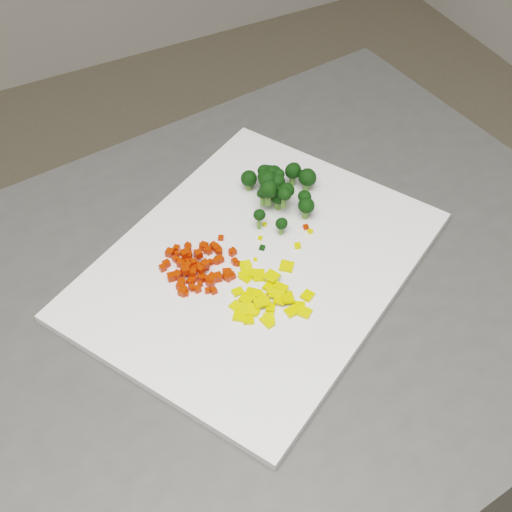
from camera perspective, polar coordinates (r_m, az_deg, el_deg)
name	(u,v)px	position (r m, az deg, el deg)	size (l,w,h in m)	color
counter_block	(239,478)	(1.20, -1.38, -17.31)	(0.94, 0.66, 0.90)	#434341
cutting_board	(256,265)	(0.84, 0.00, -0.71)	(0.41, 0.32, 0.01)	white
carrot_pile	(199,261)	(0.82, -4.62, -0.38)	(0.09, 0.09, 0.03)	#C21A02
pepper_pile	(274,291)	(0.80, 1.43, -2.86)	(0.10, 0.10, 0.01)	yellow
broccoli_pile	(277,191)	(0.89, 1.72, 5.26)	(0.11, 0.11, 0.05)	black
carrot_cube_0	(229,274)	(0.82, -2.19, -1.44)	(0.01, 0.01, 0.01)	#C21A02
carrot_cube_1	(190,281)	(0.82, -5.33, -2.03)	(0.01, 0.01, 0.01)	#C21A02
carrot_cube_2	(194,273)	(0.82, -5.02, -1.38)	(0.01, 0.01, 0.01)	#C21A02
carrot_cube_3	(177,254)	(0.85, -6.32, 0.16)	(0.01, 0.01, 0.01)	#C21A02
carrot_cube_4	(183,292)	(0.81, -5.88, -2.88)	(0.01, 0.01, 0.01)	#C21A02
carrot_cube_5	(195,266)	(0.83, -4.89, -0.81)	(0.01, 0.01, 0.01)	#C21A02
carrot_cube_6	(201,269)	(0.82, -4.44, -1.07)	(0.01, 0.01, 0.01)	#C21A02
carrot_cube_7	(210,262)	(0.84, -3.66, -0.50)	(0.01, 0.01, 0.01)	#C21A02
carrot_cube_8	(163,268)	(0.83, -7.47, -0.95)	(0.01, 0.01, 0.01)	#C21A02
carrot_cube_9	(220,259)	(0.84, -2.89, -0.26)	(0.01, 0.01, 0.01)	#C21A02
carrot_cube_10	(212,277)	(0.82, -3.53, -1.65)	(0.01, 0.01, 0.01)	#C21A02
carrot_cube_11	(226,273)	(0.82, -2.38, -1.39)	(0.01, 0.01, 0.01)	#C21A02
carrot_cube_12	(188,260)	(0.84, -5.42, -0.35)	(0.01, 0.01, 0.01)	#C21A02
carrot_cube_13	(193,272)	(0.82, -5.09, -1.28)	(0.01, 0.01, 0.01)	#C21A02
carrot_cube_14	(207,250)	(0.85, -3.90, 0.48)	(0.01, 0.01, 0.01)	#C21A02
carrot_cube_15	(205,247)	(0.85, -4.14, 0.68)	(0.01, 0.01, 0.01)	#C21A02
carrot_cube_16	(170,253)	(0.85, -6.91, 0.25)	(0.01, 0.01, 0.01)	#C21A02
carrot_cube_17	(228,278)	(0.82, -2.26, -1.74)	(0.01, 0.01, 0.01)	#C21A02
carrot_cube_18	(216,248)	(0.85, -3.20, 0.63)	(0.01, 0.01, 0.01)	#C21A02
carrot_cube_19	(182,282)	(0.82, -5.93, -2.05)	(0.01, 0.01, 0.01)	#C21A02
carrot_cube_20	(188,246)	(0.85, -5.47, 0.83)	(0.01, 0.01, 0.01)	#C21A02
carrot_cube_21	(200,284)	(0.81, -4.51, -2.26)	(0.01, 0.01, 0.01)	#C21A02
carrot_cube_22	(212,280)	(0.82, -3.58, -1.92)	(0.01, 0.01, 0.01)	#C21A02
carrot_cube_23	(165,264)	(0.84, -7.26, -0.65)	(0.01, 0.01, 0.01)	#C21A02
carrot_cube_24	(197,289)	(0.81, -4.72, -2.67)	(0.01, 0.01, 0.01)	#C21A02
carrot_cube_25	(167,263)	(0.84, -7.15, -0.59)	(0.01, 0.01, 0.01)	#C21A02
carrot_cube_26	(193,280)	(0.82, -5.10, -1.90)	(0.01, 0.01, 0.01)	#C21A02
carrot_cube_27	(216,261)	(0.84, -3.21, -0.42)	(0.01, 0.01, 0.01)	#C21A02
carrot_cube_28	(202,277)	(0.82, -4.37, -1.72)	(0.01, 0.01, 0.01)	#C21A02
carrot_cube_29	(185,268)	(0.83, -5.68, -0.94)	(0.01, 0.01, 0.01)	#C21A02
carrot_cube_30	(186,270)	(0.82, -5.63, -1.15)	(0.01, 0.01, 0.01)	#C21A02
carrot_cube_31	(237,263)	(0.83, -1.53, -0.59)	(0.01, 0.01, 0.01)	#C21A02
carrot_cube_32	(186,254)	(0.84, -5.64, 0.18)	(0.01, 0.01, 0.01)	#C21A02
carrot_cube_33	(211,278)	(0.82, -3.63, -1.75)	(0.01, 0.01, 0.01)	#C21A02
carrot_cube_34	(235,262)	(0.83, -1.71, -0.45)	(0.01, 0.01, 0.01)	#C21A02
carrot_cube_35	(218,277)	(0.82, -3.08, -1.72)	(0.01, 0.01, 0.01)	#C21A02
carrot_cube_36	(181,263)	(0.84, -6.00, -0.57)	(0.01, 0.01, 0.01)	#C21A02
carrot_cube_37	(205,265)	(0.82, -4.10, -0.72)	(0.01, 0.01, 0.01)	#C21A02
carrot_cube_38	(192,288)	(0.81, -5.13, -2.53)	(0.01, 0.01, 0.01)	#C21A02
carrot_cube_39	(204,246)	(0.85, -4.19, 0.77)	(0.01, 0.01, 0.01)	#C21A02
carrot_cube_40	(184,270)	(0.82, -5.75, -1.11)	(0.01, 0.01, 0.01)	#C21A02
carrot_cube_41	(203,247)	(0.85, -4.30, 0.74)	(0.01, 0.01, 0.01)	#C21A02
carrot_cube_42	(232,254)	(0.84, -1.95, 0.16)	(0.01, 0.01, 0.01)	#C21A02
carrot_cube_43	(192,273)	(0.81, -5.11, -1.34)	(0.01, 0.01, 0.01)	#C21A02
carrot_cube_44	(177,275)	(0.82, -6.30, -1.54)	(0.01, 0.01, 0.01)	#C21A02
carrot_cube_45	(183,289)	(0.81, -5.85, -2.67)	(0.01, 0.01, 0.01)	#C21A02
carrot_cube_46	(180,286)	(0.81, -6.06, -2.37)	(0.01, 0.01, 0.01)	#C21A02
carrot_cube_47	(206,265)	(0.83, -4.02, -0.72)	(0.01, 0.01, 0.01)	#C21A02
carrot_cube_48	(185,254)	(0.83, -5.72, 0.17)	(0.01, 0.01, 0.01)	#C21A02
carrot_cube_49	(194,262)	(0.83, -4.98, -0.50)	(0.01, 0.01, 0.01)	#C21A02
carrot_cube_50	(196,253)	(0.85, -4.80, 0.22)	(0.01, 0.01, 0.01)	#C21A02
carrot_cube_51	(171,277)	(0.82, -6.79, -1.68)	(0.01, 0.01, 0.01)	#C21A02
carrot_cube_52	(192,281)	(0.82, -5.15, -2.04)	(0.01, 0.01, 0.01)	#C21A02
carrot_cube_53	(192,275)	(0.82, -5.16, -1.50)	(0.01, 0.01, 0.01)	#C21A02
carrot_cube_54	(198,254)	(0.83, -4.63, 0.17)	(0.01, 0.01, 0.01)	#C21A02
carrot_cube_55	(189,255)	(0.84, -5.41, 0.05)	(0.01, 0.01, 0.01)	#C21A02
carrot_cube_56	(200,265)	(0.83, -4.54, -0.75)	(0.01, 0.01, 0.01)	#C21A02
carrot_cube_57	(233,252)	(0.84, -1.88, 0.34)	(0.01, 0.01, 0.01)	#C21A02
carrot_cube_58	(209,252)	(0.85, -3.79, 0.36)	(0.01, 0.01, 0.01)	#C21A02
carrot_cube_59	(232,276)	(0.82, -1.92, -1.60)	(0.01, 0.01, 0.01)	#C21A02
carrot_cube_60	(189,248)	(0.85, -5.42, 0.61)	(0.01, 0.01, 0.01)	#C21A02
carrot_cube_61	(209,280)	(0.82, -3.80, -1.92)	(0.01, 0.01, 0.01)	#C21A02
carrot_cube_62	(207,291)	(0.81, -3.90, -2.78)	(0.01, 0.01, 0.01)	#C21A02
carrot_cube_63	(205,262)	(0.84, -4.09, -0.49)	(0.01, 0.01, 0.01)	#C21A02
carrot_cube_64	(218,276)	(0.82, -3.03, -1.58)	(0.01, 0.01, 0.01)	#C21A02
carrot_cube_65	(214,291)	(0.81, -3.40, -2.80)	(0.01, 0.01, 0.01)	#C21A02
carrot_cube_66	(219,251)	(0.85, -2.95, 0.37)	(0.01, 0.01, 0.01)	#C21A02
carrot_cube_67	(186,293)	(0.81, -5.62, -2.98)	(0.01, 0.01, 0.01)	#C21A02
carrot_cube_68	(214,246)	(0.85, -3.42, 0.84)	(0.01, 0.01, 0.01)	#C21A02
carrot_cube_69	(176,259)	(0.84, -6.44, -0.26)	(0.01, 0.01, 0.01)	#C21A02
carrot_cube_70	(214,278)	(0.82, -3.37, -1.74)	(0.01, 0.01, 0.01)	#C21A02
carrot_cube_71	(227,275)	(0.82, -2.32, -1.56)	(0.01, 0.01, 0.01)	#C21A02
carrot_cube_72	(188,265)	(0.82, -5.46, -0.74)	(0.01, 0.01, 0.01)	#C21A02
carrot_cube_73	(177,248)	(0.85, -6.38, 0.61)	(0.01, 0.01, 0.01)	#C21A02
carrot_cube_74	(210,283)	(0.81, -3.69, -2.18)	(0.01, 0.01, 0.01)	#C21A02
pepper_chunk_0	(287,266)	(0.83, 2.46, -0.83)	(0.02, 0.02, 0.00)	yellow
pepper_chunk_1	(259,275)	(0.82, 0.23, -1.57)	(0.02, 0.01, 0.00)	yellow
pepper_chunk_2	(247,299)	(0.80, -0.75, -3.46)	(0.02, 0.01, 0.00)	yellow
pepper_chunk_3	(264,300)	(0.80, 0.63, -3.52)	(0.02, 0.01, 0.00)	yellow
pepper_chunk_4	(246,267)	(0.83, -0.81, -0.92)	(0.01, 0.01, 0.00)	yellow
pepper_chunk_5	(248,320)	(0.78, -0.61, -5.13)	(0.01, 0.01, 0.00)	yellow
pepper_chunk_6	(237,307)	(0.79, -1.50, -4.13)	(0.02, 0.01, 0.00)	yellow
pepper_chunk_7	(260,302)	(0.79, 0.32, -3.71)	(0.01, 0.01, 0.00)	yellow
pepper_chunk_8	(292,311)	(0.79, 2.88, -4.45)	(0.01, 0.01, 0.00)	yellow
pepper_chunk_9	(252,310)	(0.79, -0.35, -4.35)	(0.01, 0.02, 0.00)	yellow
pepper_chunk_10	(277,293)	(0.80, 1.68, -2.97)	(0.02, 0.01, 0.00)	yellow
pepper_chunk_11	(270,308)	(0.79, 1.15, -4.17)	(0.01, 0.01, 0.00)	yellow
pepper_chunk_12	(299,307)	(0.79, 3.48, -4.10)	(0.02, 0.01, 0.00)	yellow
pepper_chunk_13	(269,318)	(0.78, 1.05, -4.98)	(0.01, 0.01, 0.00)	yellow
pepper_chunk_14	(245,278)	(0.82, -0.87, -1.77)	(0.01, 0.01, 0.00)	yellow
pepper_chunk_15	(281,287)	(0.81, 2.01, -2.52)	(0.02, 0.01, 0.00)	yellow
pepper_chunk_16	(271,286)	(0.81, 1.25, -2.44)	(0.02, 0.02, 0.00)	yellow
pepper_chunk_17	(308,296)	(0.80, 4.15, -3.18)	(0.01, 0.01, 0.00)	yellow
pepper_chunk_18	(245,275)	(0.82, -0.88, -1.54)	(0.01, 0.01, 0.00)	yellow
pepper_chunk_19	(247,274)	(0.82, -0.71, -1.41)	(0.01, 0.01, 0.00)	yellow
pepper_chunk_20	(288,298)	(0.80, 2.59, -3.40)	(0.02, 0.01, 0.00)	yellow
pepper_chunk_21	(238,292)	(0.81, -1.47, -2.88)	(0.01, 0.01, 0.00)	yellow
pepper_chunk_22	(267,322)	(0.78, 0.90, -5.30)	(0.02, 0.01, 0.00)	yellow
pepper_chunk_23	(256,309)	(0.79, -0.02, -4.26)	(0.01, 0.01, 0.00)	yellow
pepper_chunk_24	(272,276)	(0.81, 1.27, -1.64)	(0.01, 0.02, 0.00)	yellow
pepper_chunk_25	(245,309)	(0.79, -0.85, -4.29)	(0.02, 0.01, 0.00)	yellow
pepper_chunk_26	(239,316)	(0.78, -1.35, -4.81)	(0.01, 0.01, 0.00)	yellow
pepper_chunk_27	(273,292)	(0.80, 1.40, -2.89)	(0.02, 0.01, 0.00)	yellow
pepper_chunk_28	(305,312)	(0.79, 3.93, -4.53)	(0.01, 0.01, 0.00)	yellow
pepper_chunk_29	(280,299)	(0.80, 1.94, -3.47)	(0.02, 0.01, 0.00)	yellow
pepper_chunk_30	(288,299)	(0.79, 2.55, -3.42)	(0.01, 0.01, 0.00)	yellow
pepper_chunk_31	(288,296)	(0.80, 2.56, -3.23)	(0.01, 0.01, 0.00)	yellow
pepper_chunk_32	(246,267)	(0.83, -0.78, -0.90)	(0.02, 0.01, 0.00)	yellow
pepper_chunk_33	(254,293)	(0.80, -0.19, -2.98)	(0.02, 0.01, 0.00)	yellow
broccoli_floret_0	(284,198)	(0.87, 2.24, 4.63)	(0.02, 0.02, 0.03)	black
broccoli_floret_1	(268,175)	(0.93, 0.96, 6.48)	(0.03, 0.03, 0.02)	black
broccoli_floret_2	(248,181)	(0.92, -0.61, 5.99)	(0.03, 0.03, 0.03)	black
broccoli_floret_3	(278,179)	(0.90, 1.80, 6.14)	(0.02, 0.02, 0.03)	black
broccoli_floret_4	(281,227)	(0.86, 2.01, 2.34)	(0.02, 0.02, 0.02)	black
broccoli_floret_5	(278,199)	(0.89, 1.76, 4.59)	(0.03, 0.03, 0.03)	black
broccoli_floret_6	(268,194)	(0.88, 0.96, 4.98)	(0.03, 0.03, 0.03)	black
broccoli_floret_7	(259,220)	(0.87, 0.24, 2.91)	(0.02, 0.02, 0.03)	black
broccoli_floret_8	(305,209)	(0.88, 3.98, 3.76)	(0.03, 0.03, 0.03)	black
broccoli_floret_9	(273,178)	(0.92, 1.37, 6.27)	(0.03, 0.03, 0.03)	black
broccoli_floret_10	(267,182)	(0.89, 0.87, 5.91)	(0.03, 0.03, 0.03)	black
broccoli_floret_11	(304,202)	(0.89, 3.85, 4.37)	(0.02, 0.02, 0.03)	black
broccoli_floret_12	(250,180)	(0.92, -0.49, 6.06)	(0.02, 0.02, 0.02)	black
broccoli_floret_13	(264,181)	(0.92, 0.63, 5.99)	(0.02, 0.02, 0.03)	black
broccoli_floret_14	(263,175)	(0.93, 0.60, 6.54)	(0.02, 0.02, 0.03)	black
broccoli_floret_15	(262,197)	(0.88, 0.50, 4.71)	(0.02, 0.02, 0.03)	black
broccoli_floret_16	(292,175)	(0.92, 2.93, 6.48)	(0.03, 0.03, 0.03)	black
broccoli_floret_17	(286,192)	(0.89, 2.45, 5.11)	(0.02, 0.02, 0.02)	black
broccoli_floret_18	(307,181)	(0.92, 4.06, 6.03)	(0.03, 0.03, 0.03)	black
broccoli_floret_19	(273,192)	(0.89, 1.37, 5.16)	(0.02, 0.02, 0.02)	black
broccoli_floret_20	(277,184)	(0.89, 1.68, 5.75)	(0.03, 0.03, 0.03)	black
stray_bit_0	(227,279)	(0.82, -2.37, -1.82)	(0.00, 0.00, 0.00)	black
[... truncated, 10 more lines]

